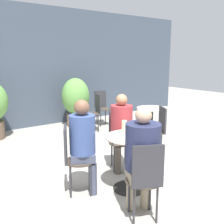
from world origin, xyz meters
TOP-DOWN VIEW (x-y plane):
  - ground_plane at (0.00, 0.00)m, footprint 20.00×20.00m
  - storefront_wall at (0.00, 3.92)m, footprint 10.00×0.06m
  - cafe_table_near at (-0.11, -0.06)m, footprint 0.65×0.65m
  - cafe_table_far at (1.50, 1.19)m, footprint 0.61×0.61m
  - bistro_chair_0 at (0.23, 0.61)m, footprint 0.42×0.43m
  - bistro_chair_1 at (-0.78, 0.29)m, footprint 0.43×0.42m
  - bistro_chair_2 at (-0.46, -0.72)m, footprint 0.42×0.43m
  - bistro_chair_3 at (1.05, 0.58)m, footprint 0.43×0.42m
  - bistro_chair_4 at (1.52, 3.05)m, footprint 0.38×0.40m
  - bistro_chair_5 at (1.04, 2.61)m, footprint 0.41×0.39m
  - seated_person_0 at (0.16, 0.48)m, footprint 0.40×0.41m
  - seated_person_1 at (-0.65, 0.22)m, footprint 0.40×0.39m
  - seated_person_2 at (-0.39, -0.59)m, footprint 0.45×0.47m
  - beer_glass_0 at (-0.06, -0.15)m, footprint 0.07×0.07m
  - beer_glass_1 at (-0.12, 0.06)m, footprint 0.07×0.07m
  - potted_plant_1 at (0.91, 3.32)m, footprint 0.70×0.70m

SIDE VIEW (x-z plane):
  - ground_plane at x=0.00m, z-range 0.00..0.00m
  - cafe_table_far at x=1.50m, z-range 0.13..0.86m
  - cafe_table_near at x=-0.11m, z-range 0.14..0.88m
  - bistro_chair_0 at x=0.23m, z-range 0.09..0.98m
  - bistro_chair_1 at x=-0.78m, z-range 0.09..0.98m
  - bistro_chair_2 at x=-0.46m, z-range 0.09..0.98m
  - bistro_chair_3 at x=1.05m, z-range 0.09..0.98m
  - bistro_chair_4 at x=1.52m, z-range 0.09..0.98m
  - bistro_chair_5 at x=1.04m, z-range 0.09..0.98m
  - potted_plant_1 at x=0.91m, z-range 0.08..1.31m
  - seated_person_0 at x=0.16m, z-range 0.11..1.31m
  - seated_person_2 at x=-0.39m, z-range 0.11..1.34m
  - seated_person_1 at x=-0.65m, z-range 0.11..1.34m
  - beer_glass_0 at x=-0.06m, z-range 0.74..0.92m
  - beer_glass_1 at x=-0.12m, z-range 0.74..0.92m
  - storefront_wall at x=0.00m, z-range 0.00..3.00m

